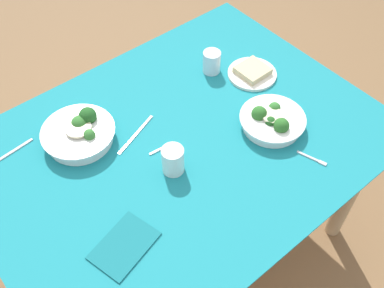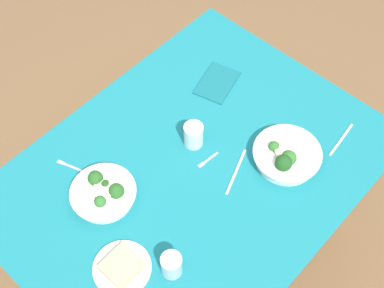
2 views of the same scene
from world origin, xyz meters
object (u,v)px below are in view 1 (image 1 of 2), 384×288
object	(u,v)px
broccoli_bowl_near	(272,121)
water_glass_side	(173,160)
bread_side_plate	(252,72)
table_knife_left	(10,153)
fork_by_far_bowl	(313,159)
napkin_folded_upper	(124,246)
broccoli_bowl_far	(80,133)
water_glass_center	(212,62)
table_knife_right	(136,134)
fork_by_near_bowl	(163,148)

from	to	relation	value
broccoli_bowl_near	water_glass_side	world-z (taller)	water_glass_side
bread_side_plate	table_knife_left	bearing A→B (deg)	165.31
fork_by_far_bowl	table_knife_left	size ratio (longest dim) A/B	0.58
broccoli_bowl_near	napkin_folded_upper	world-z (taller)	broccoli_bowl_near
fork_by_far_bowl	table_knife_left	distance (m)	1.05
broccoli_bowl_far	water_glass_center	xyz separation A→B (m)	(0.60, -0.02, 0.01)
water_glass_center	table_knife_right	xyz separation A→B (m)	(-0.44, -0.09, -0.04)
broccoli_bowl_near	fork_by_near_bowl	distance (m)	0.41
napkin_folded_upper	fork_by_near_bowl	bearing A→B (deg)	35.58
table_knife_right	table_knife_left	bearing A→B (deg)	-48.59
broccoli_bowl_near	fork_by_far_bowl	xyz separation A→B (m)	(0.00, -0.20, -0.03)
bread_side_plate	water_glass_side	bearing A→B (deg)	-162.45
broccoli_bowl_far	water_glass_side	xyz separation A→B (m)	(0.17, -0.31, 0.02)
broccoli_bowl_far	broccoli_bowl_near	world-z (taller)	broccoli_bowl_far
broccoli_bowl_far	fork_by_far_bowl	bearing A→B (deg)	-45.86
broccoli_bowl_far	fork_by_far_bowl	distance (m)	0.82
table_knife_right	napkin_folded_upper	world-z (taller)	napkin_folded_upper
broccoli_bowl_far	water_glass_side	world-z (taller)	same
water_glass_center	broccoli_bowl_near	bearing A→B (deg)	-95.23
broccoli_bowl_near	water_glass_center	xyz separation A→B (m)	(0.03, 0.37, 0.02)
broccoli_bowl_near	table_knife_right	xyz separation A→B (m)	(-0.40, 0.28, -0.03)
broccoli_bowl_far	broccoli_bowl_near	xyz separation A→B (m)	(0.57, -0.39, -0.00)
broccoli_bowl_far	broccoli_bowl_near	distance (m)	0.69
fork_by_near_bowl	bread_side_plate	bearing A→B (deg)	14.46
table_knife_left	table_knife_right	distance (m)	0.44
water_glass_center	fork_by_near_bowl	size ratio (longest dim) A/B	0.94
water_glass_center	fork_by_far_bowl	bearing A→B (deg)	-93.07
table_knife_right	fork_by_far_bowl	bearing A→B (deg)	109.83
broccoli_bowl_far	water_glass_center	bearing A→B (deg)	-1.73
fork_by_near_bowl	napkin_folded_upper	bearing A→B (deg)	-138.28
fork_by_near_bowl	broccoli_bowl_far	bearing A→B (deg)	138.52
broccoli_bowl_near	water_glass_side	size ratio (longest dim) A/B	2.36
broccoli_bowl_near	bread_side_plate	bearing A→B (deg)	59.55
water_glass_center	fork_by_near_bowl	bearing A→B (deg)	-153.51
fork_by_far_bowl	table_knife_right	world-z (taller)	same
broccoli_bowl_near	fork_by_near_bowl	xyz separation A→B (m)	(-0.37, 0.17, -0.03)
water_glass_side	table_knife_right	xyz separation A→B (m)	(-0.01, 0.21, -0.05)
broccoli_bowl_near	water_glass_center	size ratio (longest dim) A/B	2.59
broccoli_bowl_far	table_knife_left	size ratio (longest dim) A/B	1.41
bread_side_plate	fork_by_far_bowl	xyz separation A→B (m)	(-0.14, -0.44, -0.01)
table_knife_left	broccoli_bowl_far	bearing A→B (deg)	150.01
table_knife_left	napkin_folded_upper	size ratio (longest dim) A/B	0.95
fork_by_far_bowl	napkin_folded_upper	distance (m)	0.70
fork_by_near_bowl	fork_by_far_bowl	bearing A→B (deg)	-38.73
bread_side_plate	napkin_folded_upper	distance (m)	0.88
water_glass_center	water_glass_side	size ratio (longest dim) A/B	0.91
water_glass_center	water_glass_side	distance (m)	0.52
water_glass_center	napkin_folded_upper	distance (m)	0.83
table_knife_right	napkin_folded_upper	distance (m)	0.44
fork_by_far_bowl	napkin_folded_upper	xyz separation A→B (m)	(-0.69, 0.14, 0.00)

